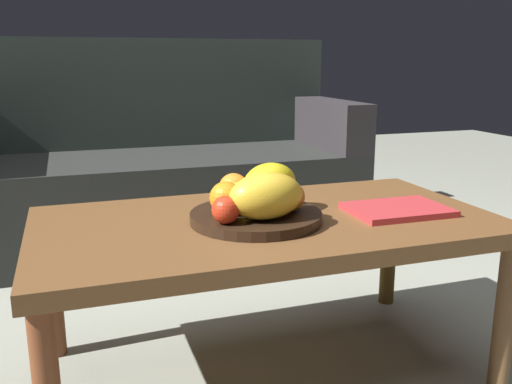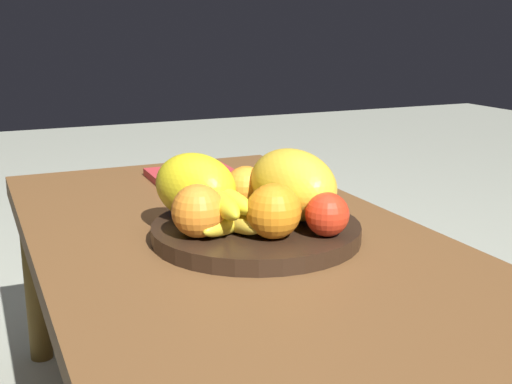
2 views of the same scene
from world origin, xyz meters
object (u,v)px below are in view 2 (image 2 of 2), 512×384
melon_large_front (293,184)px  orange_front (274,211)px  melon_smaller_beside (195,186)px  magazine (200,180)px  orange_right (246,188)px  banana_bunch (230,212)px  apple_right (327,214)px  coffee_table (233,261)px  fruit_bowl (256,231)px  orange_left (198,211)px

melon_large_front → orange_front: bearing=138.1°
melon_smaller_beside → magazine: 0.34m
orange_right → banana_bunch: (-0.10, 0.07, -0.01)m
melon_large_front → magazine: melon_large_front is taller
apple_right → banana_bunch: size_ratio=0.38×
melon_large_front → apple_right: bearing=-176.7°
orange_front → apple_right: orange_front is taller
coffee_table → orange_right: bearing=-43.1°
orange_front → orange_right: 0.16m
fruit_bowl → melon_smaller_beside: bearing=49.8°
coffee_table → orange_front: size_ratio=14.32×
melon_smaller_beside → coffee_table: bearing=-116.7°
melon_smaller_beside → orange_front: size_ratio=1.92×
orange_left → magazine: 0.43m
apple_right → magazine: bearing=3.7°
orange_right → apple_right: bearing=-164.0°
melon_smaller_beside → orange_front: 0.15m
apple_right → coffee_table: bearing=34.8°
orange_right → apple_right: orange_right is taller
orange_right → apple_right: size_ratio=1.12×
magazine → coffee_table: bearing=170.3°
coffee_table → melon_large_front: bearing=-111.6°
orange_front → banana_bunch: orange_front is taller
melon_large_front → apple_right: melon_large_front is taller
banana_bunch → orange_right: bearing=-34.8°
fruit_bowl → orange_right: orange_right is taller
orange_left → orange_right: 0.16m
coffee_table → fruit_bowl: 0.07m
fruit_bowl → melon_large_front: size_ratio=1.78×
orange_front → orange_right: size_ratio=1.10×
orange_front → magazine: 0.45m
orange_front → fruit_bowl: bearing=-4.1°
melon_large_front → orange_left: (-0.03, 0.17, -0.02)m
orange_right → coffee_table: bearing=136.9°
fruit_bowl → magazine: fruit_bowl is taller
melon_smaller_beside → banana_bunch: melon_smaller_beside is taller
melon_large_front → orange_front: (-0.08, 0.07, -0.02)m
fruit_bowl → orange_left: bearing=104.3°
orange_front → apple_right: size_ratio=1.24×
orange_front → orange_left: orange_front is taller
melon_large_front → orange_right: size_ratio=2.50×
coffee_table → orange_front: bearing=-170.7°
melon_large_front → orange_left: bearing=100.0°
orange_right → orange_front: bearing=171.4°
orange_left → apple_right: bearing=-112.3°
melon_smaller_beside → orange_front: melon_smaller_beside is taller
coffee_table → banana_bunch: bearing=154.2°
melon_large_front → apple_right: size_ratio=2.81×
fruit_bowl → orange_left: 0.12m
coffee_table → melon_large_front: (-0.03, -0.09, 0.13)m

